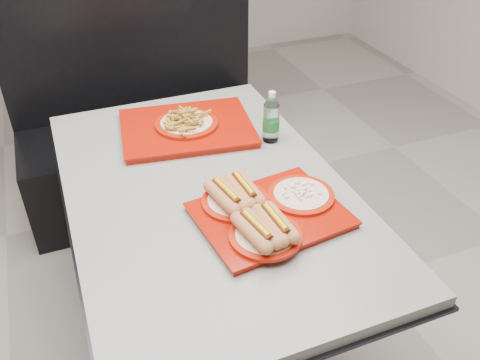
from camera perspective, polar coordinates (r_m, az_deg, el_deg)
name	(u,v)px	position (r m, az deg, el deg)	size (l,w,h in m)	color
ground	(213,330)	(2.23, -3.06, -16.50)	(6.00, 6.00, 0.00)	#9C978C
diner_table	(208,224)	(1.81, -3.64, -4.94)	(0.92, 1.42, 0.75)	black
booth_bench	(144,128)	(2.80, -10.68, 5.75)	(1.30, 0.57, 1.35)	black
tray_near	(265,211)	(1.54, 2.79, -3.49)	(0.47, 0.40, 0.10)	#8F1003
tray_far	(187,125)	(2.01, -6.01, 6.16)	(0.56, 0.46, 0.10)	#8F1003
water_bottle	(271,120)	(1.92, 3.51, 6.76)	(0.06, 0.06, 0.20)	silver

